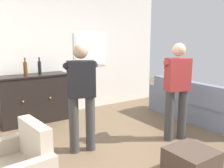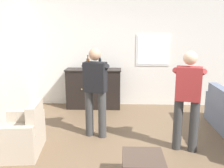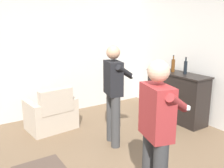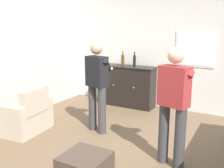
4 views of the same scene
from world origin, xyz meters
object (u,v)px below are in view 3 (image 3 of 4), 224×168
Objects in this scene: armchair at (52,115)px; person_standing_left at (114,91)px; bottle_liquor_amber at (185,67)px; person_standing_right at (157,131)px; bottle_wine_green at (173,65)px; sideboard_cabinet at (176,96)px.

person_standing_left reaches higher than armchair.
bottle_liquor_amber is 0.21× the size of person_standing_left.
person_standing_right reaches higher than bottle_liquor_amber.
bottle_wine_green is at bearing 130.67° from person_standing_right.
sideboard_cabinet is at bearing 97.37° from person_standing_left.
sideboard_cabinet is 3.96× the size of bottle_wine_green.
bottle_liquor_amber is at bearing 91.87° from person_standing_left.
person_standing_right is (1.56, -0.50, 0.00)m from person_standing_left.
bottle_liquor_amber reaches higher than armchair.
person_standing_right is (1.62, -2.27, -0.22)m from bottle_liquor_amber.
bottle_wine_green is 1.78m from person_standing_left.
bottle_liquor_amber is 2.80m from person_standing_right.
bottle_liquor_amber is at bearing 125.49° from person_standing_right.
bottle_wine_green is at bearing 71.71° from armchair.
sideboard_cabinet is 0.84× the size of person_standing_left.
sideboard_cabinet is 0.66m from bottle_wine_green.
bottle_wine_green is 0.21× the size of person_standing_left.
person_standing_right reaches higher than armchair.
armchair is 0.67× the size of sideboard_cabinet.
bottle_liquor_amber is 1.78m from person_standing_left.
armchair is 2.80m from person_standing_right.
bottle_liquor_amber is 0.21× the size of person_standing_right.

